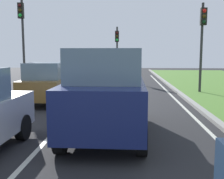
% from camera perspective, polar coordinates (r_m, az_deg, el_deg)
% --- Properties ---
extents(ground_plane, '(60.00, 60.00, 0.00)m').
position_cam_1_polar(ground_plane, '(11.98, -3.17, -3.04)').
color(ground_plane, '#262628').
extents(lane_line_center, '(0.12, 32.00, 0.01)m').
position_cam_1_polar(lane_line_center, '(12.08, -6.48, -2.98)').
color(lane_line_center, silver).
rests_on(lane_line_center, ground).
extents(lane_line_right_edge, '(0.12, 32.00, 0.01)m').
position_cam_1_polar(lane_line_right_edge, '(12.12, 14.03, -3.12)').
color(lane_line_right_edge, silver).
rests_on(lane_line_right_edge, ground).
extents(curb_right, '(0.24, 48.00, 0.12)m').
position_cam_1_polar(curb_right, '(12.21, 16.34, -2.85)').
color(curb_right, '#9E9B93').
rests_on(curb_right, ground).
extents(car_suv_ahead, '(2.01, 4.52, 2.28)m').
position_cam_1_polar(car_suv_ahead, '(7.35, -1.07, -0.46)').
color(car_suv_ahead, navy).
rests_on(car_suv_ahead, ground).
extents(car_hatchback_far, '(1.83, 3.75, 1.78)m').
position_cam_1_polar(car_hatchback_far, '(12.53, -13.17, 1.31)').
color(car_hatchback_far, brown).
rests_on(car_hatchback_far, ground).
extents(traffic_light_near_right, '(0.32, 0.50, 4.85)m').
position_cam_1_polar(traffic_light_near_right, '(16.00, 18.02, 10.95)').
color(traffic_light_near_right, '#2D2D2D').
rests_on(traffic_light_near_right, ground).
extents(traffic_light_overhead_left, '(0.32, 0.50, 5.35)m').
position_cam_1_polar(traffic_light_overhead_left, '(17.84, -17.92, 11.70)').
color(traffic_light_overhead_left, '#2D2D2D').
rests_on(traffic_light_overhead_left, ground).
extents(traffic_light_far_median, '(0.32, 0.50, 4.34)m').
position_cam_1_polar(traffic_light_far_median, '(23.25, 1.03, 9.19)').
color(traffic_light_far_median, '#2D2D2D').
rests_on(traffic_light_far_median, ground).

